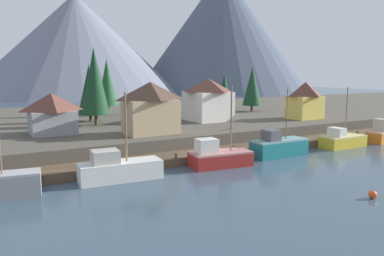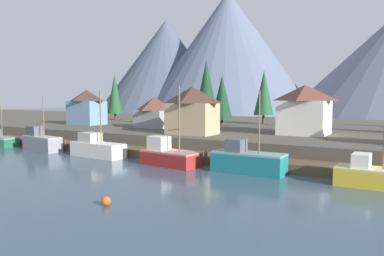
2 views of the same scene
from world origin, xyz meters
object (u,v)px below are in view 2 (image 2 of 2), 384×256
channel_buoy (106,201)px  fishing_boat_teal (247,161)px  fishing_boat_white (97,148)px  fishing_boat_red (169,156)px  house_white (305,109)px  conifer_back_left (264,93)px  house_tan (192,110)px  conifer_near_left (222,97)px  house_grey (155,112)px  house_blue (87,107)px  fishing_boat_yellow (376,176)px  fishing_boat_grey (41,142)px  conifer_back_right (115,94)px  conifer_mid_right (206,89)px

channel_buoy → fishing_boat_teal: bearing=74.9°
fishing_boat_white → fishing_boat_red: fishing_boat_red is taller
fishing_boat_teal → house_white: bearing=86.9°
fishing_boat_red → conifer_back_left: 37.20m
house_tan → conifer_near_left: size_ratio=0.75×
fishing_boat_teal → house_grey: 30.27m
house_grey → house_blue: (-16.24, -0.56, 0.70)m
fishing_boat_teal → house_grey: fishing_boat_teal is taller
fishing_boat_yellow → conifer_near_left: (-28.75, 28.07, 6.89)m
house_grey → channel_buoy: bearing=-59.1°
fishing_boat_grey → fishing_boat_yellow: fishing_boat_yellow is taller
fishing_boat_red → house_grey: bearing=136.5°
house_white → conifer_back_right: 49.35m
house_grey → conifer_back_left: (13.52, 18.62, 3.50)m
fishing_boat_white → house_tan: size_ratio=1.23×
conifer_mid_right → channel_buoy: 42.09m
fishing_boat_grey → conifer_near_left: conifer_near_left is taller
fishing_boat_teal → fishing_boat_yellow: bearing=0.1°
fishing_boat_teal → channel_buoy: size_ratio=12.35×
fishing_boat_red → conifer_mid_right: size_ratio=0.77×
house_grey → conifer_near_left: size_ratio=0.62×
fishing_boat_white → conifer_back_right: (-25.02, 31.40, 7.53)m
house_white → channel_buoy: size_ratio=10.34×
house_white → conifer_mid_right: bearing=168.4°
house_grey → channel_buoy: (20.11, -33.65, -4.96)m
house_grey → channel_buoy: size_ratio=8.52×
fishing_boat_red → house_white: 22.83m
fishing_boat_white → conifer_back_left: 38.31m
channel_buoy → house_blue: bearing=137.7°
fishing_boat_grey → fishing_boat_red: 23.13m
fishing_boat_white → fishing_boat_teal: 21.45m
fishing_boat_white → fishing_boat_teal: bearing=4.9°
fishing_boat_red → fishing_boat_yellow: fishing_boat_red is taller
house_blue → house_grey: bearing=2.0°
conifer_mid_right → conifer_back_left: (6.10, 13.16, -0.55)m
fishing_boat_red → conifer_back_right: size_ratio=0.84×
house_blue → conifer_back_left: conifer_back_left is taller
conifer_back_left → channel_buoy: conifer_back_left is taller
house_blue → conifer_near_left: 26.80m
fishing_boat_grey → house_grey: bearing=74.0°
conifer_mid_right → channel_buoy: size_ratio=17.17×
conifer_near_left → channel_buoy: (12.11, -44.38, -7.55)m
house_tan → fishing_boat_white: bearing=-127.5°
house_white → house_blue: (-42.05, -2.24, -0.19)m
conifer_near_left → conifer_back_right: 30.10m
fishing_boat_red → house_blue: size_ratio=1.34×
fishing_boat_white → conifer_mid_right: bearing=83.6°
conifer_mid_right → fishing_boat_teal: bearing=-52.9°
fishing_boat_white → conifer_near_left: conifer_near_left is taller
fishing_boat_red → channel_buoy: (5.17, -15.90, -0.79)m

